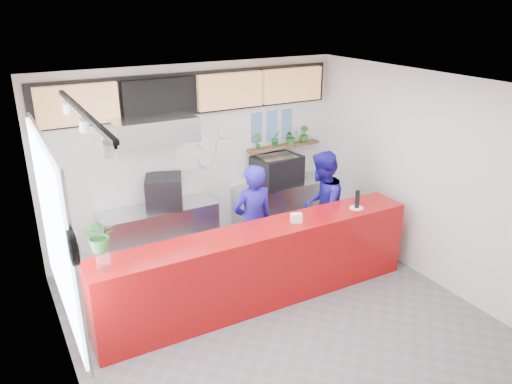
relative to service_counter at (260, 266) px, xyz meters
name	(u,v)px	position (x,y,z in m)	size (l,w,h in m)	color
floor	(275,316)	(0.00, -0.40, -0.55)	(5.00, 5.00, 0.00)	slate
ceiling	(279,87)	(0.00, -0.40, 2.45)	(5.00, 5.00, 0.00)	silver
wall_back	(197,158)	(0.00, 2.10, 0.95)	(5.00, 5.00, 0.00)	white
wall_left	(59,261)	(-2.50, -0.40, 0.95)	(5.00, 5.00, 0.00)	white
wall_right	(426,178)	(2.50, -0.40, 0.95)	(5.00, 5.00, 0.00)	white
service_counter	(260,266)	(0.00, 0.00, 0.00)	(4.50, 0.60, 1.10)	#A30B0C
cream_band	(194,90)	(0.00, 2.09, 2.05)	(5.00, 0.02, 0.80)	beige
prep_bench	(160,234)	(-0.80, 1.80, -0.10)	(1.80, 0.60, 0.90)	#B2B5BA
panini_oven	(164,192)	(-0.68, 1.80, 0.59)	(0.54, 0.54, 0.49)	black
extraction_hood	(153,129)	(-0.80, 1.75, 1.60)	(1.20, 0.70, 0.35)	#B2B5BA
hood_lip	(154,142)	(-0.80, 1.75, 1.40)	(1.20, 0.70, 0.08)	#B2B5BA
right_bench	(284,206)	(1.50, 1.80, -0.10)	(1.80, 0.60, 0.90)	#B2B5BA
espresso_machine	(277,170)	(1.34, 1.80, 0.60)	(0.79, 0.56, 0.51)	black
espresso_tray	(277,158)	(1.34, 1.80, 0.83)	(0.61, 0.42, 0.06)	silver
herb_shelf	(284,146)	(1.60, 2.00, 0.95)	(1.40, 0.18, 0.04)	brown
menu_board_far_left	(78,105)	(-1.75, 1.98, 2.00)	(1.10, 0.10, 0.55)	tan
menu_board_mid_left	(160,97)	(-0.59, 1.98, 2.00)	(1.10, 0.10, 0.55)	black
menu_board_mid_right	(230,91)	(0.57, 1.98, 2.00)	(1.10, 0.10, 0.55)	tan
menu_board_far_right	(292,85)	(1.73, 1.98, 2.00)	(1.10, 0.10, 0.55)	tan
soffit	(195,93)	(0.00, 2.06, 2.00)	(4.80, 0.04, 0.65)	black
window_pane	(55,230)	(-2.47, -0.10, 1.15)	(0.04, 2.20, 1.90)	silver
window_frame	(57,230)	(-2.45, -0.10, 1.15)	(0.03, 2.30, 2.00)	#B2B5BA
wall_clock_rim	(73,248)	(-2.46, -1.30, 1.50)	(0.30, 0.30, 0.05)	black
wall_clock_face	(77,247)	(-2.43, -1.30, 1.50)	(0.26, 0.26, 0.02)	white
track_rail	(83,112)	(-2.10, -0.40, 2.39)	(0.05, 2.40, 0.04)	black
dec_plate_a	(205,142)	(0.15, 2.07, 1.20)	(0.24, 0.24, 0.03)	silver
dec_plate_b	(222,146)	(0.45, 2.07, 1.10)	(0.24, 0.24, 0.03)	silver
dec_plate_c	(206,160)	(0.15, 2.07, 0.90)	(0.24, 0.24, 0.03)	silver
dec_plate_d	(225,130)	(0.50, 2.07, 1.35)	(0.24, 0.24, 0.03)	silver
photo_frame_a	(257,120)	(1.10, 2.08, 1.45)	(0.20, 0.02, 0.25)	#598CBF
photo_frame_b	(272,118)	(1.40, 2.08, 1.45)	(0.20, 0.02, 0.25)	#598CBF
photo_frame_c	(287,116)	(1.70, 2.08, 1.45)	(0.20, 0.02, 0.25)	#598CBF
photo_frame_d	(257,135)	(1.10, 2.08, 1.20)	(0.20, 0.02, 0.25)	#598CBF
photo_frame_e	(272,132)	(1.40, 2.08, 1.20)	(0.20, 0.02, 0.25)	#598CBF
photo_frame_f	(287,130)	(1.70, 2.08, 1.20)	(0.20, 0.02, 0.25)	#598CBF
staff_center	(253,223)	(0.23, 0.63, 0.33)	(0.64, 0.42, 1.76)	#1E1595
staff_right	(321,207)	(1.43, 0.62, 0.34)	(0.86, 0.67, 1.77)	#1E1595
herb_a	(258,141)	(1.07, 2.00, 1.11)	(0.15, 0.10, 0.28)	#256C26
herb_b	(276,138)	(1.44, 2.00, 1.11)	(0.16, 0.13, 0.28)	#256C26
herb_c	(291,136)	(1.75, 2.00, 1.10)	(0.24, 0.21, 0.27)	#256C26
herb_d	(304,134)	(2.02, 2.00, 1.11)	(0.16, 0.14, 0.29)	#256C26
glass_vase	(103,261)	(-2.02, -0.03, 0.64)	(0.15, 0.15, 0.19)	white
basil_vase	(100,235)	(-2.02, -0.03, 0.96)	(0.35, 0.30, 0.39)	#256C26
napkin_holder	(296,218)	(0.53, -0.04, 0.61)	(0.14, 0.09, 0.13)	white
white_plate	(357,208)	(1.54, -0.07, 0.56)	(0.20, 0.20, 0.01)	white
pepper_mill	(357,199)	(1.54, -0.07, 0.69)	(0.06, 0.06, 0.26)	black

